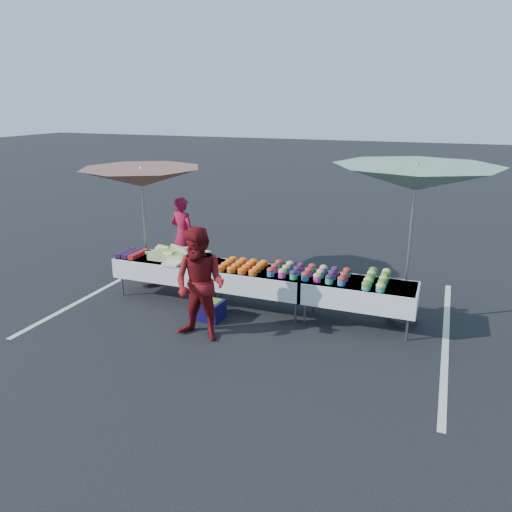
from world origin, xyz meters
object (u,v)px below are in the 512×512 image
(table_left, at_px, (167,267))
(vendor, at_px, (183,235))
(umbrella_right, at_px, (416,179))
(umbrella_left, at_px, (141,178))
(storage_bin, at_px, (208,309))
(table_right, at_px, (359,292))
(table_center, at_px, (256,279))
(customer, at_px, (200,285))

(table_left, height_order, vendor, vendor)
(vendor, distance_m, umbrella_right, 5.08)
(umbrella_left, distance_m, storage_bin, 2.93)
(table_right, bearing_deg, table_center, 180.00)
(customer, relative_size, umbrella_left, 0.70)
(table_left, distance_m, customer, 1.97)
(table_left, height_order, table_right, same)
(table_right, bearing_deg, vendor, 160.79)
(vendor, relative_size, storage_bin, 2.91)
(table_left, height_order, table_center, same)
(table_left, bearing_deg, storage_bin, -29.76)
(customer, height_order, storage_bin, customer)
(table_left, xyz_separation_m, table_center, (1.80, 0.00, 0.00))
(customer, height_order, umbrella_right, umbrella_right)
(umbrella_right, bearing_deg, customer, -148.89)
(vendor, height_order, umbrella_right, umbrella_right)
(umbrella_left, bearing_deg, storage_bin, -29.75)
(umbrella_left, bearing_deg, umbrella_right, -0.00)
(table_right, xyz_separation_m, storage_bin, (-2.42, -0.67, -0.40))
(vendor, bearing_deg, umbrella_left, 85.04)
(umbrella_right, bearing_deg, umbrella_left, 180.00)
(customer, distance_m, umbrella_left, 3.01)
(table_left, relative_size, storage_bin, 3.29)
(umbrella_left, height_order, storage_bin, umbrella_left)
(customer, xyz_separation_m, umbrella_right, (2.90, 1.75, 1.52))
(table_left, xyz_separation_m, umbrella_left, (-0.70, 0.40, 1.58))
(table_left, bearing_deg, vendor, 106.65)
(umbrella_right, bearing_deg, table_center, -170.91)
(customer, bearing_deg, table_center, 78.00)
(table_left, distance_m, storage_bin, 1.41)
(storage_bin, bearing_deg, table_right, 21.31)
(table_right, relative_size, storage_bin, 3.29)
(umbrella_left, xyz_separation_m, storage_bin, (1.88, -1.07, -1.98))
(table_right, bearing_deg, customer, -148.47)
(customer, height_order, umbrella_left, umbrella_left)
(storage_bin, bearing_deg, umbrella_left, 156.07)
(table_right, height_order, storage_bin, table_right)
(table_left, relative_size, customer, 1.04)
(table_center, height_order, storage_bin, table_center)
(table_center, xyz_separation_m, vendor, (-2.22, 1.40, 0.24))
(table_center, relative_size, umbrella_right, 0.66)
(umbrella_right, bearing_deg, table_left, -174.69)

